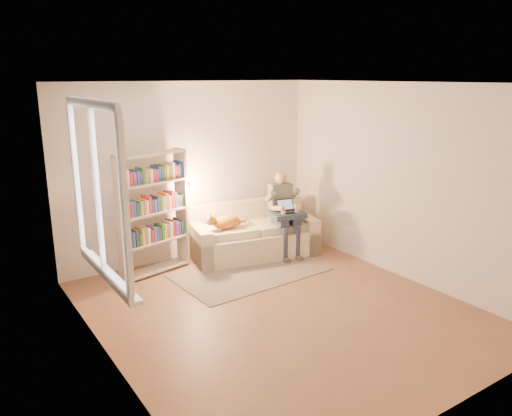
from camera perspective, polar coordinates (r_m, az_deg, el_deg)
floor at (r=6.02m, az=2.72°, el=-11.48°), size 4.50×4.50×0.00m
ceiling at (r=5.39m, az=3.07°, el=14.08°), size 4.00×4.50×0.02m
wall_left at (r=4.70m, az=-17.13°, el=-2.81°), size 0.02×4.50×2.60m
wall_right at (r=6.92m, az=16.33°, el=2.84°), size 0.02×4.50×2.60m
wall_back at (r=7.45m, az=-7.49°, el=4.16°), size 4.00×0.02×2.60m
wall_front at (r=4.08m, az=22.17°, el=-6.01°), size 4.00×0.02×2.60m
window at (r=4.88m, az=-17.29°, el=-1.26°), size 0.12×1.52×1.69m
sofa at (r=7.64m, az=-0.42°, el=-3.28°), size 2.00×1.21×0.80m
person at (r=7.55m, az=3.16°, el=-0.06°), size 0.43×0.59×1.27m
cat at (r=7.29m, az=-3.42°, el=-1.57°), size 0.67×0.32×0.24m
blanket at (r=7.45m, az=3.00°, el=-0.75°), size 0.57×0.50×0.08m
laptop at (r=7.44m, az=2.98°, el=-0.10°), size 0.30×0.29×0.21m
bookshelf at (r=6.92m, az=-11.69°, el=0.07°), size 1.16×0.46×1.70m
rug at (r=7.05m, az=-0.65°, el=-7.35°), size 2.11×1.31×0.01m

